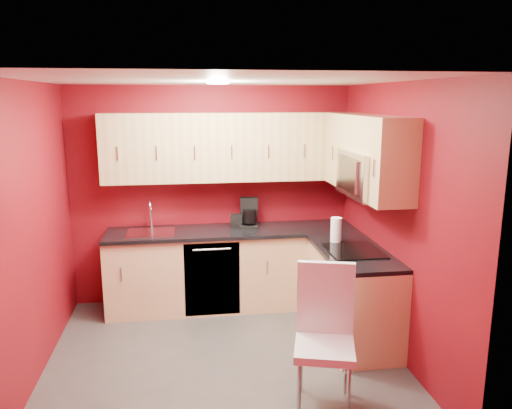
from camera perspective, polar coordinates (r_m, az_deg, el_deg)
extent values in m
plane|color=#454341|center=(4.84, -3.63, -17.09)|extent=(3.20, 3.20, 0.00)
plane|color=white|center=(4.23, -4.09, 14.01)|extent=(3.20, 3.20, 0.00)
plane|color=maroon|center=(5.83, -5.03, 1.08)|extent=(3.20, 0.00, 3.20)
plane|color=maroon|center=(2.95, -1.47, -9.92)|extent=(3.20, 0.00, 3.20)
plane|color=maroon|center=(4.54, -24.45, -3.12)|extent=(0.00, 3.00, 3.00)
plane|color=maroon|center=(4.76, 15.73, -1.81)|extent=(0.00, 3.00, 3.00)
cube|color=#E7C184|center=(5.77, -2.70, -7.40)|extent=(2.80, 0.60, 0.87)
cube|color=#E7C184|center=(5.12, 10.95, -10.18)|extent=(0.60, 1.30, 0.87)
cube|color=black|center=(5.62, -2.73, -3.07)|extent=(2.80, 0.63, 0.04)
cube|color=black|center=(4.95, 11.05, -5.38)|extent=(0.63, 1.27, 0.04)
cube|color=tan|center=(5.59, -2.97, 6.60)|extent=(2.80, 0.35, 0.75)
cube|color=tan|center=(5.40, 10.65, 6.22)|extent=(0.35, 0.57, 0.75)
cube|color=tan|center=(4.33, 15.59, 4.60)|extent=(0.35, 0.22, 0.75)
cube|color=tan|center=(4.76, 13.35, 7.89)|extent=(0.35, 0.76, 0.33)
cube|color=silver|center=(4.79, 12.85, 3.42)|extent=(0.40, 0.76, 0.42)
cube|color=black|center=(4.72, 10.70, 3.40)|extent=(0.02, 0.62, 0.33)
cylinder|color=silver|center=(4.50, 11.40, 2.96)|extent=(0.02, 0.02, 0.29)
cube|color=black|center=(4.91, 11.14, -5.22)|extent=(0.50, 0.55, 0.01)
cube|color=silver|center=(5.60, -11.95, -3.22)|extent=(0.52, 0.42, 0.02)
cylinder|color=silver|center=(5.76, -11.89, -1.41)|extent=(0.02, 0.02, 0.26)
torus|color=silver|center=(5.66, -11.98, -0.29)|extent=(0.02, 0.16, 0.16)
cylinder|color=silver|center=(5.61, -12.00, -1.04)|extent=(0.02, 0.02, 0.12)
cube|color=black|center=(5.48, -5.02, -8.51)|extent=(0.60, 0.02, 0.82)
cylinder|color=white|center=(4.53, -4.38, 13.68)|extent=(0.20, 0.20, 0.01)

